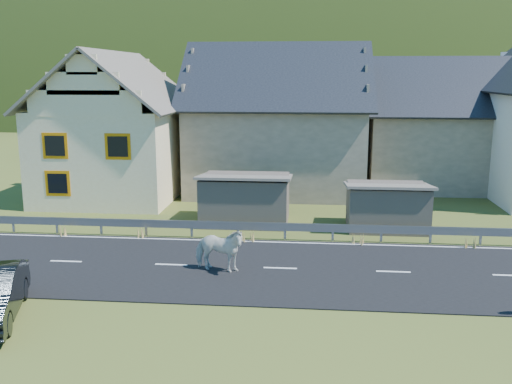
# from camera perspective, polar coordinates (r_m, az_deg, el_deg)

# --- Properties ---
(ground) EXTENTS (160.00, 160.00, 0.00)m
(ground) POSITION_cam_1_polar(r_m,az_deg,el_deg) (20.70, 2.44, -7.73)
(ground) COLOR #34401B
(ground) RESTS_ON ground
(road) EXTENTS (60.00, 7.00, 0.04)m
(road) POSITION_cam_1_polar(r_m,az_deg,el_deg) (20.70, 2.44, -7.67)
(road) COLOR black
(road) RESTS_ON ground
(lane_markings) EXTENTS (60.00, 6.60, 0.01)m
(lane_markings) POSITION_cam_1_polar(r_m,az_deg,el_deg) (20.69, 2.44, -7.61)
(lane_markings) COLOR silver
(lane_markings) RESTS_ON road
(guardrail) EXTENTS (28.10, 0.09, 0.75)m
(guardrail) POSITION_cam_1_polar(r_m,az_deg,el_deg) (24.05, 2.92, -3.54)
(guardrail) COLOR #93969B
(guardrail) RESTS_ON ground
(shed_left) EXTENTS (4.30, 3.30, 2.40)m
(shed_left) POSITION_cam_1_polar(r_m,az_deg,el_deg) (26.80, -1.07, -0.75)
(shed_left) COLOR #61544A
(shed_left) RESTS_ON ground
(shed_right) EXTENTS (3.80, 2.90, 2.20)m
(shed_right) POSITION_cam_1_polar(r_m,az_deg,el_deg) (26.40, 12.97, -1.46)
(shed_right) COLOR #61544A
(shed_right) RESTS_ON ground
(house_cream) EXTENTS (7.80, 9.80, 8.30)m
(house_cream) POSITION_cam_1_polar(r_m,az_deg,el_deg) (33.45, -13.84, 7.06)
(house_cream) COLOR #FFEABB
(house_cream) RESTS_ON ground
(house_stone_a) EXTENTS (10.80, 9.80, 8.90)m
(house_stone_a) POSITION_cam_1_polar(r_m,az_deg,el_deg) (34.63, 2.18, 7.99)
(house_stone_a) COLOR gray
(house_stone_a) RESTS_ON ground
(house_stone_b) EXTENTS (9.80, 8.80, 8.10)m
(house_stone_b) POSITION_cam_1_polar(r_m,az_deg,el_deg) (37.46, 17.94, 7.11)
(house_stone_b) COLOR gray
(house_stone_b) RESTS_ON ground
(mountain) EXTENTS (440.00, 280.00, 260.00)m
(mountain) POSITION_cam_1_polar(r_m,az_deg,el_deg) (201.34, 6.58, 4.00)
(mountain) COLOR #26350F
(mountain) RESTS_ON ground
(conifer_patch) EXTENTS (76.00, 50.00, 28.00)m
(conifer_patch) POSITION_cam_1_polar(r_m,az_deg,el_deg) (141.08, -18.25, 10.81)
(conifer_patch) COLOR black
(conifer_patch) RESTS_ON ground
(horse) EXTENTS (1.20, 2.02, 1.60)m
(horse) POSITION_cam_1_polar(r_m,az_deg,el_deg) (20.16, -3.74, -5.77)
(horse) COLOR silver
(horse) RESTS_ON road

